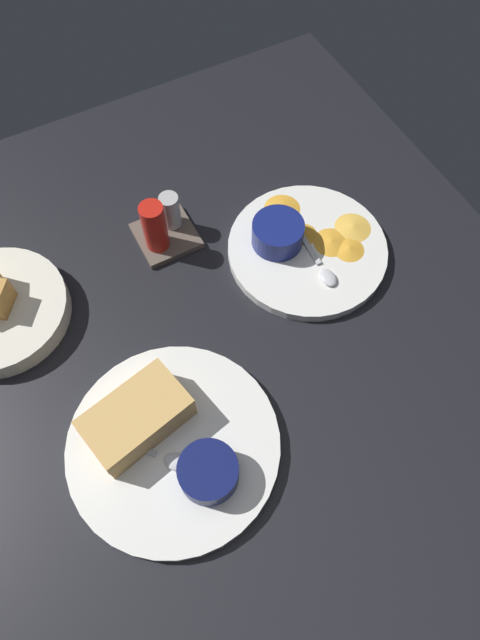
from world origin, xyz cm
name	(u,v)px	position (x,y,z in cm)	size (l,w,h in cm)	color
ground_plane	(178,377)	(0.00, 0.00, -1.50)	(110.00, 110.00, 3.00)	black
plate_sandwich_main	(174,445)	(-4.63, -9.15, 0.80)	(27.30, 27.30, 1.60)	white
sandwich_half_near	(137,417)	(-7.30, -4.70, 4.00)	(14.49, 10.32, 4.80)	tan
ramekin_dark_sauce	(208,472)	(-2.33, -14.85, 3.59)	(7.40, 7.40, 3.69)	#0C144C
spoon_by_dark_ramekin	(166,458)	(-6.12, -10.51, 1.96)	(7.61, 8.41, 0.80)	silver
plate_chips_companion	(307,250)	(26.31, 9.00, 0.80)	(24.50, 24.50, 1.60)	white
ramekin_light_gravy	(278,233)	(22.63, 12.07, 3.76)	(7.85, 7.85, 4.03)	navy
spoon_by_gravy_ramekin	(324,271)	(25.98, 3.90, 1.96)	(2.40, 9.93, 0.80)	silver
plantain_chip_scatter	(323,229)	(30.02, 10.51, 1.90)	(15.80, 18.86, 0.60)	gold
condiment_caddy	(162,226)	(7.80, 21.62, 3.41)	(9.00, 9.00, 9.50)	brown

